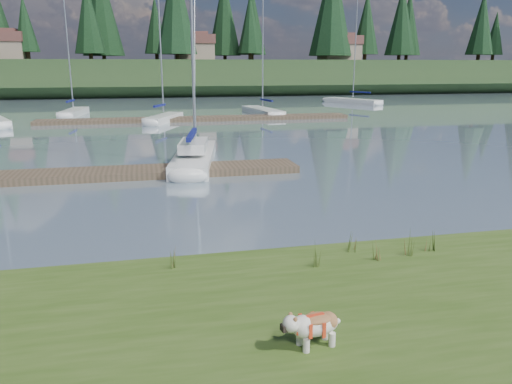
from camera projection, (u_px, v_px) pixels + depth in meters
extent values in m
plane|color=gray|center=(174.00, 121.00, 41.61)|extent=(200.00, 200.00, 0.00)
cube|color=#3B531D|center=(326.00, 364.00, 7.54)|extent=(60.00, 9.00, 0.35)
cube|color=#1F3319|center=(157.00, 78.00, 81.64)|extent=(200.00, 20.00, 5.00)
cylinder|color=silver|center=(306.00, 345.00, 7.53)|extent=(0.11, 0.11, 0.22)
cylinder|color=silver|center=(300.00, 338.00, 7.73)|extent=(0.11, 0.11, 0.22)
cylinder|color=silver|center=(332.00, 339.00, 7.69)|extent=(0.11, 0.11, 0.22)
cylinder|color=silver|center=(325.00, 332.00, 7.89)|extent=(0.11, 0.11, 0.22)
ellipsoid|color=silver|center=(317.00, 325.00, 7.65)|extent=(0.79, 0.48, 0.35)
ellipsoid|color=#986339|center=(317.00, 318.00, 7.63)|extent=(0.56, 0.42, 0.12)
ellipsoid|color=silver|center=(291.00, 324.00, 7.46)|extent=(0.30, 0.31, 0.26)
cube|color=black|center=(284.00, 328.00, 7.44)|extent=(0.10, 0.14, 0.10)
cube|color=silver|center=(195.00, 159.00, 23.60)|extent=(2.99, 7.60, 0.70)
ellipsoid|color=silver|center=(200.00, 147.00, 27.19)|extent=(1.96, 2.28, 0.70)
cylinder|color=silver|center=(192.00, 23.00, 22.72)|extent=(0.14, 0.14, 11.24)
cube|color=#0F1458|center=(192.00, 135.00, 22.21)|extent=(0.80, 3.35, 0.20)
cube|color=silver|center=(193.00, 146.00, 23.01)|extent=(1.65, 2.87, 0.45)
cube|color=#4C3D2C|center=(110.00, 174.00, 20.87)|extent=(16.00, 2.00, 0.30)
cube|color=#4C3D2C|center=(198.00, 119.00, 42.00)|extent=(26.00, 2.20, 0.30)
cube|color=silver|center=(74.00, 113.00, 46.08)|extent=(2.15, 6.47, 0.70)
ellipsoid|color=silver|center=(82.00, 110.00, 49.14)|extent=(1.57, 1.88, 0.70)
cylinder|color=silver|center=(68.00, 51.00, 44.71)|extent=(0.12, 0.12, 9.92)
cube|color=#0F1458|center=(70.00, 101.00, 44.96)|extent=(0.48, 2.53, 0.20)
cube|color=silver|center=(164.00, 119.00, 41.00)|extent=(3.57, 6.04, 0.70)
ellipsoid|color=silver|center=(176.00, 116.00, 43.85)|extent=(1.83, 2.01, 0.70)
cylinder|color=silver|center=(161.00, 53.00, 39.69)|extent=(0.12, 0.12, 9.41)
cube|color=#0F1458|center=(160.00, 105.00, 39.93)|extent=(1.11, 2.27, 0.20)
cube|color=silver|center=(263.00, 112.00, 47.23)|extent=(2.57, 7.61, 0.70)
ellipsoid|color=silver|center=(250.00, 109.00, 50.64)|extent=(1.86, 2.21, 0.70)
cylinder|color=silver|center=(263.00, 43.00, 45.66)|extent=(0.12, 0.12, 11.47)
cube|color=#0F1458|center=(266.00, 100.00, 46.01)|extent=(0.55, 2.97, 0.20)
cube|color=silver|center=(353.00, 102.00, 60.56)|extent=(5.01, 7.63, 0.70)
ellipsoid|color=silver|center=(329.00, 100.00, 63.42)|extent=(2.44, 2.62, 0.70)
cylinder|color=silver|center=(355.00, 48.00, 59.00)|extent=(0.12, 0.12, 11.43)
cube|color=#0F1458|center=(360.00, 92.00, 59.48)|extent=(1.55, 2.81, 0.20)
cone|color=#475B23|center=(314.00, 254.00, 10.68)|extent=(0.03, 0.03, 0.58)
cone|color=brown|center=(320.00, 257.00, 10.66)|extent=(0.03, 0.03, 0.46)
cone|color=#475B23|center=(316.00, 252.00, 10.72)|extent=(0.03, 0.03, 0.64)
cone|color=brown|center=(321.00, 258.00, 10.71)|extent=(0.03, 0.03, 0.41)
cone|color=#475B23|center=(316.00, 256.00, 10.62)|extent=(0.03, 0.03, 0.52)
cone|color=#475B23|center=(350.00, 241.00, 11.58)|extent=(0.03, 0.03, 0.52)
cone|color=brown|center=(356.00, 243.00, 11.55)|extent=(0.03, 0.03, 0.41)
cone|color=#475B23|center=(352.00, 239.00, 11.61)|extent=(0.03, 0.03, 0.57)
cone|color=brown|center=(356.00, 244.00, 11.60)|extent=(0.03, 0.03, 0.36)
cone|color=#475B23|center=(352.00, 243.00, 11.51)|extent=(0.03, 0.03, 0.46)
cone|color=#475B23|center=(407.00, 242.00, 11.31)|extent=(0.03, 0.03, 0.65)
cone|color=brown|center=(413.00, 245.00, 11.29)|extent=(0.03, 0.03, 0.52)
cone|color=#475B23|center=(409.00, 240.00, 11.35)|extent=(0.03, 0.03, 0.71)
cone|color=brown|center=(413.00, 246.00, 11.34)|extent=(0.03, 0.03, 0.45)
cone|color=#475B23|center=(410.00, 244.00, 11.25)|extent=(0.03, 0.03, 0.58)
cone|color=#475B23|center=(172.00, 258.00, 10.59)|extent=(0.03, 0.03, 0.46)
cone|color=brown|center=(178.00, 261.00, 10.55)|extent=(0.03, 0.03, 0.37)
cone|color=#475B23|center=(175.00, 257.00, 10.62)|extent=(0.03, 0.03, 0.51)
cone|color=brown|center=(179.00, 261.00, 10.60)|extent=(0.03, 0.03, 0.32)
cone|color=#475B23|center=(173.00, 261.00, 10.52)|extent=(0.03, 0.03, 0.42)
cone|color=#475B23|center=(374.00, 250.00, 11.10)|extent=(0.03, 0.03, 0.44)
cone|color=brown|center=(380.00, 253.00, 11.06)|extent=(0.03, 0.03, 0.35)
cone|color=#475B23|center=(376.00, 248.00, 11.13)|extent=(0.03, 0.03, 0.48)
cone|color=brown|center=(380.00, 253.00, 11.11)|extent=(0.03, 0.03, 0.31)
cone|color=#475B23|center=(376.00, 252.00, 11.03)|extent=(0.03, 0.03, 0.39)
cone|color=#475B23|center=(427.00, 240.00, 11.62)|extent=(0.03, 0.03, 0.49)
cone|color=brown|center=(433.00, 243.00, 11.59)|extent=(0.03, 0.03, 0.39)
cone|color=#475B23|center=(429.00, 239.00, 11.66)|extent=(0.03, 0.03, 0.54)
cone|color=brown|center=(433.00, 243.00, 11.64)|extent=(0.03, 0.03, 0.35)
cone|color=#475B23|center=(430.00, 242.00, 11.56)|extent=(0.03, 0.03, 0.44)
cube|color=#33281C|center=(260.00, 262.00, 11.72)|extent=(60.00, 0.50, 0.14)
cylinder|color=#382619|center=(91.00, 56.00, 77.73)|extent=(0.60, 0.60, 1.80)
cone|color=black|center=(88.00, 16.00, 76.28)|extent=(4.84, 4.84, 11.00)
cylinder|color=#382619|center=(178.00, 56.00, 74.81)|extent=(0.60, 0.60, 1.80)
cone|color=black|center=(176.00, 5.00, 73.03)|extent=(6.16, 6.16, 14.00)
cylinder|color=#382619|center=(250.00, 56.00, 81.14)|extent=(0.60, 0.60, 1.80)
cone|color=black|center=(250.00, 24.00, 79.91)|extent=(3.96, 3.96, 9.00)
cylinder|color=#382619|center=(330.00, 56.00, 82.01)|extent=(0.60, 0.60, 1.80)
cone|color=black|center=(332.00, 4.00, 80.00)|extent=(7.04, 7.04, 16.00)
cylinder|color=#382619|center=(399.00, 57.00, 87.82)|extent=(0.60, 0.60, 1.80)
cone|color=black|center=(401.00, 19.00, 86.26)|extent=(5.28, 5.28, 12.00)
cylinder|color=#382619|center=(478.00, 57.00, 86.79)|extent=(0.60, 0.60, 1.80)
cone|color=black|center=(482.00, 23.00, 85.40)|extent=(4.62, 4.62, 10.50)
cube|color=gray|center=(4.00, 52.00, 73.17)|extent=(6.00, 5.00, 2.80)
cube|color=brown|center=(2.00, 37.00, 72.64)|extent=(6.30, 5.30, 1.40)
cube|color=brown|center=(1.00, 31.00, 72.45)|extent=(4.20, 3.60, 0.70)
cube|color=gray|center=(194.00, 53.00, 80.05)|extent=(6.00, 5.00, 2.80)
cube|color=brown|center=(194.00, 39.00, 79.53)|extent=(6.30, 5.30, 1.40)
cube|color=brown|center=(194.00, 34.00, 79.33)|extent=(4.20, 3.60, 0.70)
cube|color=gray|center=(339.00, 53.00, 83.26)|extent=(6.00, 5.00, 2.80)
cube|color=brown|center=(340.00, 40.00, 82.74)|extent=(6.30, 5.30, 1.40)
cube|color=brown|center=(340.00, 35.00, 82.54)|extent=(4.20, 3.60, 0.70)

